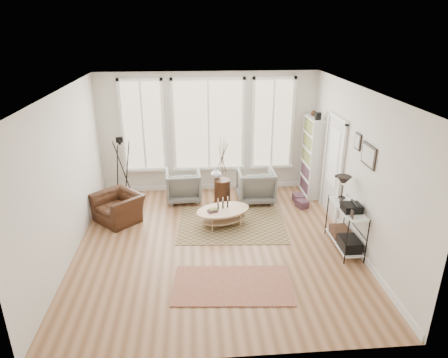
{
  "coord_description": "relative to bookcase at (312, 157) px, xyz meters",
  "views": [
    {
      "loc": [
        -0.38,
        -6.59,
        3.99
      ],
      "look_at": [
        0.2,
        0.6,
        1.1
      ],
      "focal_mm": 32.0,
      "sensor_mm": 36.0,
      "label": 1
    }
  ],
  "objects": [
    {
      "name": "armchair_left",
      "position": [
        -3.07,
        -0.14,
        -0.59
      ],
      "size": [
        0.83,
        0.85,
        0.74
      ],
      "primitive_type": "imported",
      "rotation": [
        0.0,
        0.0,
        3.2
      ],
      "color": "slate",
      "rests_on": "ground"
    },
    {
      "name": "armchair_right",
      "position": [
        -1.38,
        -0.31,
        -0.57
      ],
      "size": [
        0.85,
        0.87,
        0.78
      ],
      "primitive_type": "imported",
      "rotation": [
        0.0,
        0.0,
        3.16
      ],
      "color": "slate",
      "rests_on": "ground"
    },
    {
      "name": "book_stack_far",
      "position": [
        -0.39,
        -0.76,
        -0.87
      ],
      "size": [
        0.29,
        0.32,
        0.17
      ],
      "primitive_type": "cube",
      "rotation": [
        0.0,
        0.0,
        0.37
      ],
      "color": "maroon",
      "rests_on": "ground"
    },
    {
      "name": "rug_main",
      "position": [
        -2.06,
        -1.46,
        -0.95
      ],
      "size": [
        2.32,
        1.8,
        0.01
      ],
      "primitive_type": "cube",
      "rotation": [
        0.0,
        0.0,
        -0.07
      ],
      "color": "brown",
      "rests_on": "ground"
    },
    {
      "name": "low_shelf",
      "position": [
        -0.06,
        -2.52,
        -0.44
      ],
      "size": [
        0.38,
        1.08,
        1.3
      ],
      "color": "white",
      "rests_on": "ground"
    },
    {
      "name": "wall_art",
      "position": [
        0.14,
        -2.49,
        0.92
      ],
      "size": [
        0.04,
        0.88,
        0.44
      ],
      "color": "black",
      "rests_on": "ground"
    },
    {
      "name": "accent_chair",
      "position": [
        -4.43,
        -1.06,
        -0.66
      ],
      "size": [
        1.22,
        1.22,
        0.6
      ],
      "primitive_type": "imported",
      "rotation": [
        0.0,
        0.0,
        -0.79
      ],
      "color": "#3A1F12",
      "rests_on": "ground"
    },
    {
      "name": "vase",
      "position": [
        -2.31,
        -0.19,
        -0.27
      ],
      "size": [
        0.28,
        0.28,
        0.25
      ],
      "primitive_type": "imported",
      "rotation": [
        0.0,
        0.0,
        -0.22
      ],
      "color": "silver",
      "rests_on": "side_table"
    },
    {
      "name": "bay_window",
      "position": [
        -2.44,
        0.49,
        0.65
      ],
      "size": [
        4.14,
        0.12,
        2.24
      ],
      "color": "#CFB77F",
      "rests_on": "ground"
    },
    {
      "name": "book_stack_near",
      "position": [
        -0.39,
        -0.47,
        -0.86
      ],
      "size": [
        0.25,
        0.31,
        0.19
      ],
      "primitive_type": "cube",
      "rotation": [
        0.0,
        0.0,
        0.09
      ],
      "color": "maroon",
      "rests_on": "ground"
    },
    {
      "name": "rug_runner",
      "position": [
        -2.25,
        -3.51,
        -0.94
      ],
      "size": [
        1.98,
        1.2,
        0.01
      ],
      "primitive_type": "cube",
      "rotation": [
        0.0,
        0.0,
        -0.08
      ],
      "color": "maroon",
      "rests_on": "ground"
    },
    {
      "name": "coffee_table",
      "position": [
        -2.25,
        -1.46,
        -0.68
      ],
      "size": [
        1.3,
        1.05,
        0.52
      ],
      "color": "tan",
      "rests_on": "ground"
    },
    {
      "name": "door",
      "position": [
        0.13,
        -1.08,
        0.17
      ],
      "size": [
        0.09,
        1.06,
        2.22
      ],
      "color": "silver",
      "rests_on": "ground"
    },
    {
      "name": "side_table",
      "position": [
        -2.17,
        -0.32,
        -0.2
      ],
      "size": [
        0.37,
        0.37,
        1.56
      ],
      "color": "#3A1F12",
      "rests_on": "ground"
    },
    {
      "name": "bookcase",
      "position": [
        0.0,
        0.0,
        0.0
      ],
      "size": [
        0.31,
        0.85,
        2.06
      ],
      "color": "white",
      "rests_on": "ground"
    },
    {
      "name": "tripod_camera",
      "position": [
        -4.45,
        -0.09,
        -0.24
      ],
      "size": [
        0.55,
        0.55,
        1.56
      ],
      "color": "black",
      "rests_on": "ground"
    },
    {
      "name": "room",
      "position": [
        -2.42,
        -2.2,
        0.47
      ],
      "size": [
        5.5,
        5.54,
        2.9
      ],
      "color": "#A37451",
      "rests_on": "ground"
    }
  ]
}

